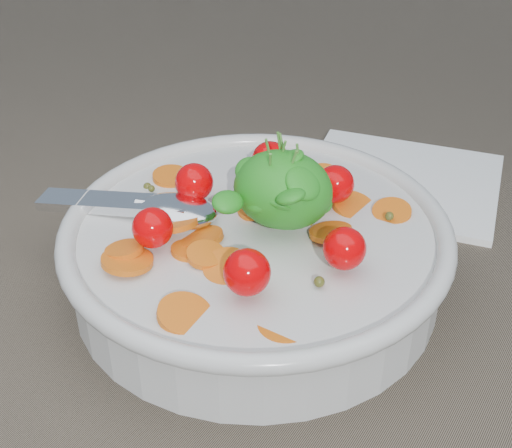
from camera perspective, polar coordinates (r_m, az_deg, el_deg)
The scene contains 3 objects.
ground at distance 0.56m, azimuth -0.37°, elevation -4.83°, with size 6.00×6.00×0.00m, color #675B4A.
bowl at distance 0.54m, azimuth 0.01°, elevation -2.05°, with size 0.32×0.29×0.12m.
napkin at distance 0.70m, azimuth 11.51°, elevation 3.36°, with size 0.18×0.16×0.01m, color white.
Camera 1 is at (0.23, -0.37, 0.36)m, focal length 50.00 mm.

